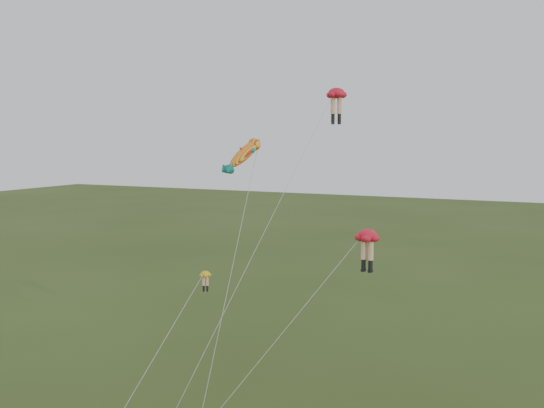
% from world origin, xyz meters
% --- Properties ---
extents(legs_kite_red_high, '(7.94, 11.83, 20.94)m').
position_xyz_m(legs_kite_red_high, '(4.55, 10.85, 20.06)').
color(legs_kite_red_high, red).
rests_on(legs_kite_red_high, ground).
extents(legs_kite_red_mid, '(9.02, 7.50, 11.95)m').
position_xyz_m(legs_kite_red_mid, '(8.75, 4.88, 11.23)').
color(legs_kite_red_mid, red).
rests_on(legs_kite_red_mid, ground).
extents(legs_kite_yellow, '(1.76, 9.70, 8.15)m').
position_xyz_m(legs_kite_yellow, '(-3.07, 5.05, 7.33)').
color(legs_kite_yellow, yellow).
rests_on(legs_kite_yellow, ground).
extents(fish_kite, '(1.84, 7.39, 17.66)m').
position_xyz_m(fish_kite, '(0.38, 5.26, 16.32)').
color(fish_kite, yellow).
rests_on(fish_kite, ground).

